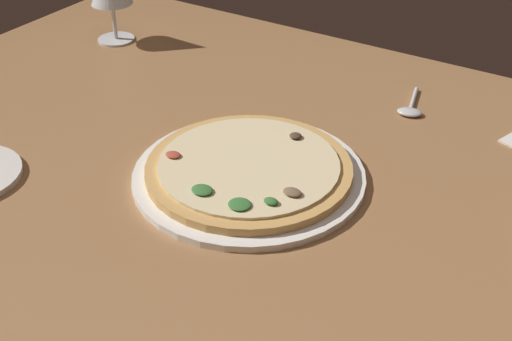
# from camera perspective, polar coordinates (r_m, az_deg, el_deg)

# --- Properties ---
(dining_table) EXTENTS (1.50, 1.10, 0.04)m
(dining_table) POSITION_cam_1_polar(r_m,az_deg,el_deg) (0.93, 0.61, -3.44)
(dining_table) COLOR #996B42
(dining_table) RESTS_ON ground
(pizza_main) EXTENTS (0.32, 0.32, 0.03)m
(pizza_main) POSITION_cam_1_polar(r_m,az_deg,el_deg) (0.96, -0.59, -0.06)
(pizza_main) COLOR white
(pizza_main) RESTS_ON dining_table
(spoon) EXTENTS (0.05, 0.11, 0.01)m
(spoon) POSITION_cam_1_polar(r_m,az_deg,el_deg) (1.16, 12.60, 4.99)
(spoon) COLOR silver
(spoon) RESTS_ON dining_table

